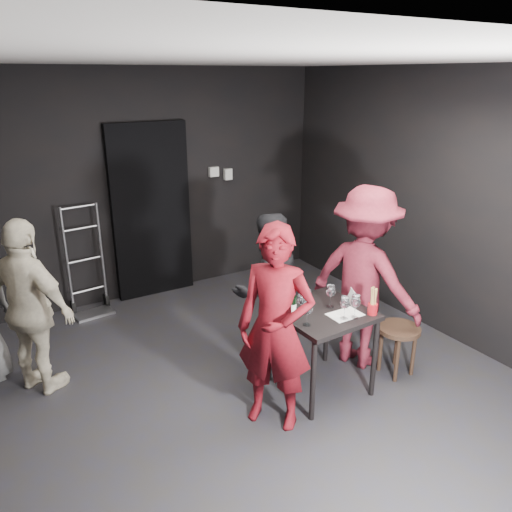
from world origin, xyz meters
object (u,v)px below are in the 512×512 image
tasting_table (322,321)px  woman_black (267,292)px  man_maroon (365,266)px  bystander_cream (31,306)px  wine_bottle (292,307)px  server_red (276,321)px  hand_truck (90,294)px  breadstick_cup (373,301)px  stool (399,336)px

tasting_table → woman_black: size_ratio=0.53×
man_maroon → bystander_cream: 2.90m
woman_black → wine_bottle: size_ratio=5.05×
bystander_cream → server_red: bearing=-167.1°
bystander_cream → wine_bottle: (1.78, -1.23, 0.06)m
tasting_table → bystander_cream: 2.43m
bystander_cream → wine_bottle: 2.17m
hand_truck → breadstick_cup: (1.68, -2.79, 0.64)m
tasting_table → bystander_cream: size_ratio=0.47×
stool → server_red: server_red is taller
woman_black → wine_bottle: woman_black is taller
tasting_table → server_red: 0.64m
stool → wine_bottle: bearing=170.5°
hand_truck → stool: bearing=-58.4°
hand_truck → man_maroon: size_ratio=0.65×
tasting_table → wine_bottle: bearing=179.9°
bystander_cream → wine_bottle: bystander_cream is taller
tasting_table → breadstick_cup: breadstick_cup is taller
hand_truck → stool: (2.11, -2.70, 0.16)m
bystander_cream → man_maroon: bearing=-146.0°
tasting_table → wine_bottle: (-0.31, 0.00, 0.21)m
server_red → breadstick_cup: (0.89, -0.09, -0.02)m
stool → wine_bottle: wine_bottle is taller
server_red → breadstick_cup: server_red is taller
stool → man_maroon: man_maroon is taller
stool → woman_black: bearing=137.5°
woman_black → breadstick_cup: size_ratio=5.60×
server_red → man_maroon: man_maroon is taller
stool → breadstick_cup: bearing=-169.3°
tasting_table → woman_black: woman_black is taller
man_maroon → breadstick_cup: bearing=127.2°
hand_truck → bystander_cream: size_ratio=0.80×
server_red → wine_bottle: 0.31m
man_maroon → bystander_cream: man_maroon is taller
tasting_table → man_maroon: (0.60, 0.16, 0.32)m
man_maroon → wine_bottle: man_maroon is taller
hand_truck → stool: 3.43m
hand_truck → bystander_cream: 1.59m
tasting_table → wine_bottle: 0.37m
stool → wine_bottle: (-1.06, 0.18, 0.47)m
hand_truck → man_maroon: man_maroon is taller
stool → woman_black: woman_black is taller
server_red → bystander_cream: (-1.52, 1.39, -0.08)m
tasting_table → stool: bearing=-13.3°
hand_truck → woman_black: size_ratio=0.90×
man_maroon → breadstick_cup: size_ratio=7.68×
server_red → man_maroon: size_ratio=0.91×
stool → server_red: bearing=179.5°
tasting_table → woman_black: bearing=102.8°
server_red → man_maroon: bearing=66.2°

